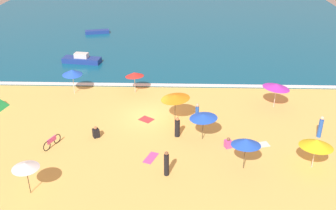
# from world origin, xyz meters

# --- Properties ---
(ground_plane) EXTENTS (60.00, 60.00, 0.00)m
(ground_plane) POSITION_xyz_m (0.00, 0.00, 0.00)
(ground_plane) COLOR #EDBC60
(ocean_water) EXTENTS (60.00, 44.00, 0.10)m
(ocean_water) POSITION_xyz_m (0.00, 28.00, 0.05)
(ocean_water) COLOR #0F567A
(ocean_water) RESTS_ON ground_plane
(wave_breaker_foam) EXTENTS (57.00, 0.70, 0.01)m
(wave_breaker_foam) POSITION_xyz_m (0.00, 6.30, 0.10)
(wave_breaker_foam) COLOR white
(wave_breaker_foam) RESTS_ON ocean_water
(beach_umbrella_0) EXTENTS (2.89, 2.87, 2.28)m
(beach_umbrella_0) POSITION_xyz_m (10.50, 2.08, 1.98)
(beach_umbrella_0) COLOR silver
(beach_umbrella_0) RESTS_ON ground_plane
(beach_umbrella_1) EXTENTS (2.56, 2.58, 2.19)m
(beach_umbrella_1) POSITION_xyz_m (11.13, -6.65, 1.86)
(beach_umbrella_1) COLOR silver
(beach_umbrella_1) RESTS_ON ground_plane
(beach_umbrella_2) EXTENTS (2.53, 2.52, 2.13)m
(beach_umbrella_2) POSITION_xyz_m (4.09, -3.31, 1.90)
(beach_umbrella_2) COLOR #4C3823
(beach_umbrella_2) RESTS_ON ground_plane
(beach_umbrella_4) EXTENTS (2.43, 2.41, 2.47)m
(beach_umbrella_4) POSITION_xyz_m (2.02, -0.67, 2.17)
(beach_umbrella_4) COLOR #4C3823
(beach_umbrella_4) RESTS_ON ground_plane
(beach_umbrella_5) EXTENTS (2.02, 2.05, 2.33)m
(beach_umbrella_5) POSITION_xyz_m (6.60, -6.88, 2.02)
(beach_umbrella_5) COLOR #4C3823
(beach_umbrella_5) RESTS_ON ground_plane
(beach_umbrella_6) EXTENTS (2.44, 2.45, 2.39)m
(beach_umbrella_6) POSITION_xyz_m (-7.36, 4.36, 2.10)
(beach_umbrella_6) COLOR silver
(beach_umbrella_6) RESTS_ON ground_plane
(beach_umbrella_7) EXTENTS (2.44, 2.45, 2.05)m
(beach_umbrella_7) POSITION_xyz_m (-1.77, 4.79, 1.79)
(beach_umbrella_7) COLOR silver
(beach_umbrella_7) RESTS_ON ground_plane
(beach_umbrella_8) EXTENTS (1.74, 1.74, 2.14)m
(beach_umbrella_8) POSITION_xyz_m (-6.50, -9.75, 1.96)
(beach_umbrella_8) COLOR #4C3823
(beach_umbrella_8) RESTS_ON ground_plane
(parked_bicycle) EXTENTS (0.78, 1.69, 0.76)m
(parked_bicycle) POSITION_xyz_m (-6.70, -4.65, 0.38)
(parked_bicycle) COLOR black
(parked_bicycle) RESTS_ON ground_plane
(beachgoer_0) EXTENTS (0.37, 0.37, 1.69)m
(beachgoer_0) POSITION_xyz_m (3.77, -0.84, 0.84)
(beachgoer_0) COLOR blue
(beachgoer_0) RESTS_ON ground_plane
(beachgoer_1) EXTENTS (0.58, 0.58, 0.80)m
(beachgoer_1) POSITION_xyz_m (5.86, -4.39, 0.33)
(beachgoer_1) COLOR #D84CA5
(beachgoer_1) RESTS_ON ground_plane
(beachgoer_2) EXTENTS (0.45, 0.45, 1.75)m
(beachgoer_2) POSITION_xyz_m (1.58, -7.74, 0.83)
(beachgoer_2) COLOR black
(beachgoer_2) RESTS_ON ground_plane
(beachgoer_3) EXTENTS (0.37, 0.37, 1.73)m
(beachgoer_3) POSITION_xyz_m (12.81, -2.75, 0.85)
(beachgoer_3) COLOR blue
(beachgoer_3) RESTS_ON ground_plane
(beachgoer_4) EXTENTS (0.41, 0.41, 1.57)m
(beachgoer_4) POSITION_xyz_m (2.22, -2.96, 0.72)
(beachgoer_4) COLOR black
(beachgoer_4) RESTS_ON ground_plane
(beachgoer_5) EXTENTS (0.61, 0.61, 0.90)m
(beachgoer_5) POSITION_xyz_m (-3.82, -3.27, 0.38)
(beachgoer_5) COLOR black
(beachgoer_5) RESTS_ON ground_plane
(beach_towel_0) EXTENTS (1.38, 1.33, 0.01)m
(beach_towel_0) POSITION_xyz_m (-0.30, -0.46, 0.01)
(beach_towel_0) COLOR red
(beach_towel_0) RESTS_ON ground_plane
(beach_towel_1) EXTENTS (1.08, 1.55, 0.01)m
(beach_towel_1) POSITION_xyz_m (0.45, -5.89, 0.01)
(beach_towel_1) COLOR #D84CA5
(beach_towel_1) RESTS_ON ground_plane
(beach_towel_2) EXTENTS (1.38, 1.01, 0.01)m
(beach_towel_2) POSITION_xyz_m (8.27, -4.00, 0.01)
(beach_towel_2) COLOR white
(beach_towel_2) RESTS_ON ground_plane
(small_boat_0) EXTENTS (3.38, 1.75, 0.45)m
(small_boat_0) POSITION_xyz_m (-9.01, 23.74, 0.32)
(small_boat_0) COLOR navy
(small_boat_0) RESTS_ON ocean_water
(small_boat_1) EXTENTS (4.33, 1.97, 1.09)m
(small_boat_1) POSITION_xyz_m (-8.48, 12.26, 0.47)
(small_boat_1) COLOR navy
(small_boat_1) RESTS_ON ocean_water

